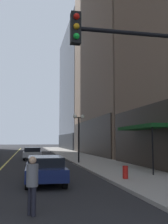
% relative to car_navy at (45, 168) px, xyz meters
% --- Properties ---
extents(ground_plane, '(200.00, 200.00, 0.00)m').
position_rel_car_navy_xyz_m(ground_plane, '(-2.81, 25.20, -0.72)').
color(ground_plane, '#262628').
extents(sidewalk_right, '(4.50, 78.00, 0.15)m').
position_rel_car_navy_xyz_m(sidewalk_right, '(5.44, 25.20, -0.65)').
color(sidewalk_right, '#ADA8A0').
rests_on(sidewalk_right, ground).
extents(lane_centre_stripe, '(0.16, 70.00, 0.01)m').
position_rel_car_navy_xyz_m(lane_centre_stripe, '(-2.81, 25.20, -0.72)').
color(lane_centre_stripe, '#E5D64C').
rests_on(lane_centre_stripe, ground).
extents(building_right_mid, '(15.76, 24.00, 41.61)m').
position_rel_car_navy_xyz_m(building_right_mid, '(15.46, 24.70, 20.02)').
color(building_right_mid, gray).
rests_on(building_right_mid, ground).
extents(building_right_far, '(11.05, 26.00, 29.12)m').
position_rel_car_navy_xyz_m(building_right_far, '(13.11, 50.20, 13.77)').
color(building_right_far, '#4C515B').
rests_on(building_right_far, ground).
extents(storefront_awning_right, '(1.60, 6.01, 3.12)m').
position_rel_car_navy_xyz_m(storefront_awning_right, '(6.88, 3.68, 2.27)').
color(storefront_awning_right, '#144C1E').
rests_on(storefront_awning_right, ground).
extents(car_navy, '(1.91, 4.69, 1.32)m').
position_rel_car_navy_xyz_m(car_navy, '(0.00, 0.00, 0.00)').
color(car_navy, '#141E4C').
rests_on(car_navy, ground).
extents(car_silver, '(2.01, 4.24, 1.32)m').
position_rel_car_navy_xyz_m(car_silver, '(-0.38, 17.05, -0.00)').
color(car_silver, '#B7B7BC').
rests_on(car_silver, ground).
extents(pedestrian_in_grey_suit, '(0.48, 0.48, 1.65)m').
position_rel_car_navy_xyz_m(pedestrian_in_grey_suit, '(-0.70, -5.65, 0.24)').
color(pedestrian_in_grey_suit, black).
rests_on(pedestrian_in_grey_suit, ground).
extents(traffic_light_near_right, '(3.43, 0.35, 5.65)m').
position_rel_car_navy_xyz_m(traffic_light_near_right, '(2.54, -6.56, 3.02)').
color(traffic_light_near_right, black).
rests_on(traffic_light_near_right, ground).
extents(street_lamp_right_mid, '(1.06, 0.36, 4.43)m').
position_rel_car_navy_xyz_m(street_lamp_right_mid, '(3.59, 10.19, 2.54)').
color(street_lamp_right_mid, black).
rests_on(street_lamp_right_mid, ground).
extents(fire_hydrant_right, '(0.28, 0.28, 0.80)m').
position_rel_car_navy_xyz_m(fire_hydrant_right, '(4.09, -0.28, -0.32)').
color(fire_hydrant_right, red).
rests_on(fire_hydrant_right, ground).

